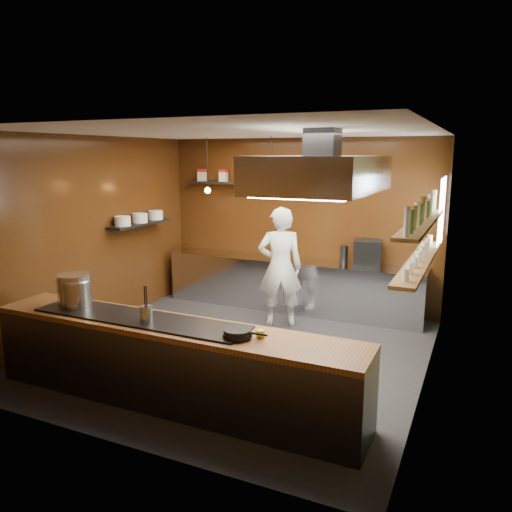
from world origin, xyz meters
The scene contains 26 objects.
floor centered at (0.00, 0.00, 0.00)m, with size 5.00×5.00×0.00m, color black.
back_wall centered at (0.00, 2.50, 1.50)m, with size 5.00×5.00×0.00m, color #331B09.
left_wall centered at (-2.50, 0.00, 1.50)m, with size 5.00×5.00×0.00m, color #331B09.
right_wall centered at (2.50, 0.00, 1.50)m, with size 5.00×5.00×0.00m, color brown.
ceiling centered at (0.00, 0.00, 3.00)m, with size 5.00×5.00×0.00m, color silver.
window_pane centered at (2.45, 1.70, 1.90)m, with size 1.00×1.00×0.00m, color white.
prep_counter centered at (0.00, 2.17, 0.45)m, with size 4.60×0.65×0.90m, color silver.
pass_counter centered at (0.00, -1.60, 0.47)m, with size 4.40×0.72×0.94m.
tin_shelf centered at (-0.90, 2.36, 2.20)m, with size 2.60×0.26×0.04m, color black.
plate_shelf centered at (-2.34, 1.00, 1.55)m, with size 0.30×1.40×0.04m, color black.
bottle_shelf_upper centered at (2.34, 0.30, 1.92)m, with size 0.26×2.80×0.04m, color brown.
bottle_shelf_lower centered at (2.34, 0.30, 1.45)m, with size 0.26×2.80×0.04m, color brown.
extractor_hood centered at (1.30, -0.40, 2.51)m, with size 1.20×2.00×0.72m.
pendant_left centered at (-1.40, 1.70, 2.15)m, with size 0.10×0.10×0.95m.
pendant_right centered at (-0.20, 1.70, 2.15)m, with size 0.10×0.10×0.95m.
storage_tins centered at (-0.75, 2.36, 2.33)m, with size 2.43×0.13×0.22m.
plate_stacks centered at (-2.34, 1.00, 1.65)m, with size 0.26×1.16×0.16m.
bottles centered at (2.34, 0.30, 2.06)m, with size 0.06×2.66×0.24m.
wine_glasses centered at (2.34, 0.30, 1.53)m, with size 0.07×2.37×0.13m.
stockpot_large centered at (-1.37, -1.56, 1.13)m, with size 0.39×0.39×0.38m, color #B8BBC0.
stockpot_small centered at (-1.30, -1.59, 1.10)m, with size 0.33×0.33×0.31m, color #B4B7BC.
utensil_crock centered at (-0.23, -1.69, 1.03)m, with size 0.14×0.14×0.18m, color silver.
frying_pan centered at (0.87, -1.68, 0.98)m, with size 0.47×0.30×0.07m.
butter_jar centered at (1.07, -1.57, 0.96)m, with size 0.09×0.09×0.08m, color gold.
espresso_machine centered at (1.31, 2.22, 1.12)m, with size 0.43×0.41×0.43m, color black.
chef centered at (0.13, 1.29, 0.96)m, with size 0.70×0.46×1.92m, color white.
Camera 1 is at (2.99, -5.88, 2.72)m, focal length 35.00 mm.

